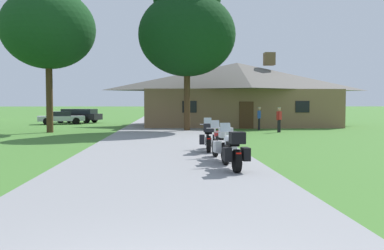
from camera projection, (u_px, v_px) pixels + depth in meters
ground_plane at (164, 138)px, 23.79m from camera, size 500.00×500.00×0.00m
asphalt_driveway at (163, 141)px, 21.79m from camera, size 6.40×80.00×0.06m
motorcycle_white_nearest_to_camera at (233, 151)px, 11.98m from camera, size 0.80×2.08×1.30m
motorcycle_red_second_in_row at (222, 144)px, 14.03m from camera, size 0.86×2.08×1.30m
motorcycle_black_farthest_in_row at (208, 137)px, 16.70m from camera, size 0.80×2.08×1.30m
stone_lodge at (237, 93)px, 36.83m from camera, size 16.68×9.28×6.40m
bystander_blue_shirt_near_lodge at (259, 117)px, 31.10m from camera, size 0.32×0.53×1.69m
bystander_red_shirt_beside_signpost at (279, 118)px, 28.34m from camera, size 0.41×0.43×1.69m
tree_left_near at (48, 18)px, 27.90m from camera, size 6.20×6.20×11.70m
tree_by_lodge_front at (187, 23)px, 29.34m from camera, size 6.78×6.78×11.98m
parked_black_suv_far_left at (78, 115)px, 42.30m from camera, size 4.94×3.11×1.40m
parked_silver_sedan_far_left at (61, 117)px, 39.43m from camera, size 4.55×2.95×1.20m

